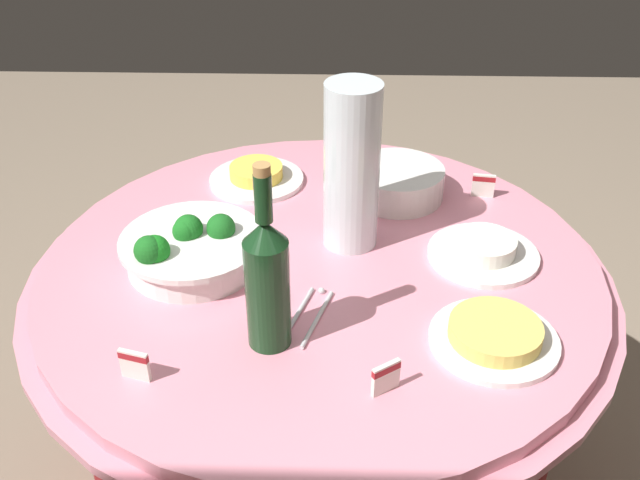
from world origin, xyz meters
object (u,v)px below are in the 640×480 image
decorative_fruit_vase (352,172)px  label_placard_front (386,376)px  wine_bottle (267,280)px  label_placard_mid (483,184)px  plate_stack (397,182)px  serving_tongs (308,314)px  food_plate_fried_egg (256,176)px  food_plate_noodles (495,335)px  broccoli_bowl (190,249)px  label_placard_rear (134,364)px  food_plate_rice (484,250)px

decorative_fruit_vase → label_placard_front: size_ratio=6.18×
wine_bottle → label_placard_mid: wine_bottle is taller
plate_stack → serving_tongs: 0.47m
plate_stack → food_plate_fried_egg: bearing=-10.0°
food_plate_noodles → decorative_fruit_vase: bearing=-51.9°
broccoli_bowl → label_placard_front: (-0.36, 0.33, -0.01)m
plate_stack → serving_tongs: size_ratio=1.27×
food_plate_noodles → label_placard_rear: (0.59, 0.10, 0.01)m
serving_tongs → broccoli_bowl: bearing=-32.8°
serving_tongs → label_placard_front: (-0.13, 0.18, 0.03)m
label_placard_mid → decorative_fruit_vase: bearing=32.6°
label_placard_rear → plate_stack: bearing=-127.0°
serving_tongs → food_plate_rice: size_ratio=0.75×
food_plate_noodles → food_plate_rice: bearing=-95.1°
food_plate_noodles → label_placard_mid: size_ratio=4.00×
wine_bottle → food_plate_noodles: bearing=-179.4°
broccoli_bowl → label_placard_mid: 0.67m
decorative_fruit_vase → serving_tongs: 0.30m
decorative_fruit_vase → label_placard_rear: size_ratio=6.18×
decorative_fruit_vase → food_plate_rice: size_ratio=1.55×
decorative_fruit_vase → food_plate_rice: (-0.26, 0.05, -0.14)m
wine_bottle → serving_tongs: wine_bottle is taller
plate_stack → food_plate_rice: 0.29m
label_placard_mid → label_placard_rear: bearing=42.9°
decorative_fruit_vase → food_plate_fried_egg: size_ratio=1.55×
label_placard_mid → label_placard_rear: (0.64, 0.60, 0.00)m
broccoli_bowl → label_placard_rear: bearing=83.8°
food_plate_fried_egg → label_placard_front: bearing=111.8°
broccoli_bowl → plate_stack: bearing=-145.7°
decorative_fruit_vase → serving_tongs: size_ratio=2.05×
plate_stack → label_placard_rear: (0.45, 0.60, -0.00)m
broccoli_bowl → serving_tongs: size_ratio=1.69×
wine_bottle → food_plate_rice: size_ratio=1.53×
food_plate_rice → food_plate_fried_egg: size_ratio=1.00×
plate_stack → food_plate_noodles: plate_stack is taller
food_plate_noodles → label_placard_mid: bearing=-96.8°
plate_stack → decorative_fruit_vase: 0.25m
serving_tongs → label_placard_front: size_ratio=3.02×
label_placard_mid → food_plate_fried_egg: bearing=-5.9°
plate_stack → decorative_fruit_vase: bearing=60.6°
label_placard_front → label_placard_mid: 0.67m
broccoli_bowl → decorative_fruit_vase: decorative_fruit_vase is taller
food_plate_noodles → plate_stack: bearing=-74.8°
serving_tongs → food_plate_noodles: food_plate_noodles is taller
broccoli_bowl → wine_bottle: (-0.17, 0.22, 0.09)m
wine_bottle → label_placard_mid: (-0.44, -0.50, -0.10)m
label_placard_front → food_plate_rice: bearing=-119.6°
serving_tongs → label_placard_rear: bearing=31.2°
label_placard_mid → label_placard_front: bearing=68.0°
broccoli_bowl → food_plate_fried_egg: bearing=-105.3°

